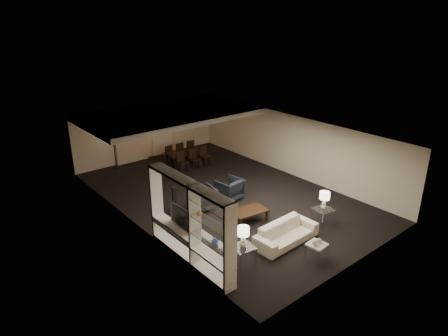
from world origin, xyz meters
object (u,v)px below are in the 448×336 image
at_px(side_table_right, 323,217).
at_px(television, 178,218).
at_px(pendant_light, 177,125).
at_px(table_lamp_left, 243,237).
at_px(armchair_right, 229,189).
at_px(side_table_left, 243,255).
at_px(floor_speaker, 174,201).
at_px(chair_fl, 167,154).
at_px(marble_table, 316,251).
at_px(chair_nl, 183,162).
at_px(chair_fr, 189,149).
at_px(coffee_table, 249,216).
at_px(chair_nr, 206,156).
at_px(floor_lamp, 114,149).
at_px(chair_fm, 178,151).
at_px(vase_blue, 215,240).
at_px(dining_table, 186,158).
at_px(vase_amber, 199,213).
at_px(chair_nm, 195,159).
at_px(sofa, 286,233).
at_px(armchair_left, 202,198).

bearing_deg(side_table_right, television, 160.07).
height_order(pendant_light, table_lamp_left, pendant_light).
bearing_deg(pendant_light, television, -122.94).
relative_size(armchair_right, side_table_right, 1.49).
distance_m(side_table_left, floor_speaker, 3.49).
distance_m(table_lamp_left, floor_speaker, 3.50).
height_order(table_lamp_left, chair_fl, table_lamp_left).
xyz_separation_m(armchair_right, table_lamp_left, (-2.30, -3.30, 0.44)).
bearing_deg(marble_table, floor_speaker, 109.28).
xyz_separation_m(marble_table, chair_nl, (0.80, 7.66, 0.20)).
distance_m(side_table_right, chair_fr, 7.86).
distance_m(marble_table, television, 3.87).
xyz_separation_m(floor_speaker, chair_nl, (2.40, 3.07, -0.07)).
bearing_deg(coffee_table, table_lamp_left, -136.74).
distance_m(pendant_light, marble_table, 8.43).
distance_m(chair_nr, floor_lamp, 3.93).
distance_m(pendant_light, chair_nl, 1.59).
bearing_deg(chair_fm, chair_nl, 67.63).
bearing_deg(pendant_light, vase_blue, -116.68).
relative_size(side_table_left, dining_table, 0.34).
bearing_deg(chair_fm, armchair_right, 82.49).
distance_m(side_table_left, chair_fm, 8.45).
xyz_separation_m(vase_blue, chair_nl, (3.49, 6.63, -0.71)).
height_order(television, chair_nr, television).
relative_size(armchair_right, vase_amber, 5.26).
distance_m(side_table_left, television, 2.02).
distance_m(chair_nm, chair_nr, 0.60).
xyz_separation_m(side_table_right, floor_speaker, (-3.30, 3.48, 0.24)).
distance_m(table_lamp_left, floor_lamp, 8.82).
bearing_deg(pendant_light, chair_nl, -101.80).
relative_size(sofa, table_lamp_left, 3.53).
xyz_separation_m(chair_fm, chair_fr, (0.60, 0.00, 0.00)).
bearing_deg(vase_blue, side_table_right, 0.98).
relative_size(armchair_left, dining_table, 0.51).
height_order(side_table_left, vase_blue, vase_blue).
height_order(side_table_left, chair_nl, chair_nl).
height_order(sofa, armchair_right, armchair_right).
height_order(pendant_light, vase_amber, pendant_light).
relative_size(pendant_light, side_table_left, 0.92).
bearing_deg(marble_table, sofa, 90.00).
height_order(sofa, marble_table, sofa).
bearing_deg(side_table_right, marble_table, -147.09).
bearing_deg(sofa, chair_fr, 73.76).
relative_size(coffee_table, side_table_right, 2.00).
relative_size(vase_blue, chair_nm, 0.20).
bearing_deg(pendant_light, coffee_table, -99.40).
bearing_deg(armchair_right, chair_fl, -99.17).
distance_m(chair_nl, chair_fr, 1.77).
bearing_deg(chair_fl, marble_table, 77.48).
bearing_deg(chair_fm, marble_table, 83.54).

